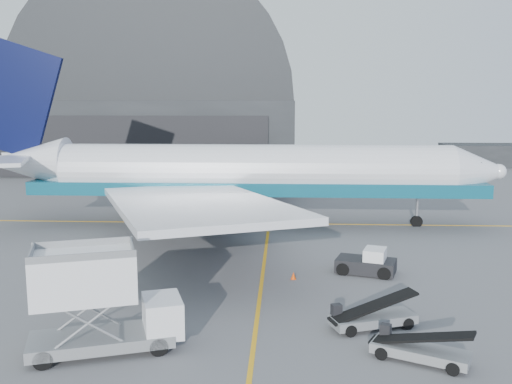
# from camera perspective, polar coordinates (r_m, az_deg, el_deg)

# --- Properties ---
(ground) EXTENTS (200.00, 200.00, 0.00)m
(ground) POSITION_cam_1_polar(r_m,az_deg,el_deg) (37.31, 0.47, -9.76)
(ground) COLOR #565659
(ground) RESTS_ON ground
(taxi_lines) EXTENTS (80.00, 42.12, 0.02)m
(taxi_lines) POSITION_cam_1_polar(r_m,az_deg,el_deg) (49.45, 1.09, -4.98)
(taxi_lines) COLOR #EDA516
(taxi_lines) RESTS_ON ground
(hangar) EXTENTS (50.00, 28.30, 28.00)m
(hangar) POSITION_cam_1_polar(r_m,az_deg,el_deg) (102.94, -10.40, 7.62)
(hangar) COLOR black
(hangar) RESTS_ON ground
(distant_bldg_a) EXTENTS (14.00, 8.00, 4.00)m
(distant_bldg_a) POSITION_cam_1_polar(r_m,az_deg,el_deg) (113.95, 21.57, 2.45)
(distant_bldg_a) COLOR black
(distant_bldg_a) RESTS_ON ground
(airliner) EXTENTS (51.92, 50.35, 18.22)m
(airliner) POSITION_cam_1_polar(r_m,az_deg,el_deg) (55.39, -2.17, 1.91)
(airliner) COLOR white
(airliner) RESTS_ON ground
(catering_truck) EXTENTS (7.74, 4.86, 5.00)m
(catering_truck) POSITION_cam_1_polar(r_m,az_deg,el_deg) (28.87, -15.44, -10.55)
(catering_truck) COLOR gray
(catering_truck) RESTS_ON ground
(pushback_tug) EXTENTS (4.55, 3.41, 1.88)m
(pushback_tug) POSITION_cam_1_polar(r_m,az_deg,el_deg) (41.28, 11.11, -7.03)
(pushback_tug) COLOR black
(pushback_tug) RESTS_ON ground
(belt_loader_a) EXTENTS (4.99, 3.04, 1.88)m
(belt_loader_a) POSITION_cam_1_polar(r_m,az_deg,el_deg) (31.93, 11.52, -12.18)
(belt_loader_a) COLOR gray
(belt_loader_a) RESTS_ON ground
(belt_loader_b) EXTENTS (4.71, 3.32, 1.81)m
(belt_loader_b) POSITION_cam_1_polar(r_m,az_deg,el_deg) (28.74, 15.99, -14.90)
(belt_loader_b) COLOR gray
(belt_loader_b) RESTS_ON ground
(traffic_cone) EXTENTS (0.35, 0.35, 0.50)m
(traffic_cone) POSITION_cam_1_polar(r_m,az_deg,el_deg) (39.44, 3.76, -8.35)
(traffic_cone) COLOR #E64507
(traffic_cone) RESTS_ON ground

